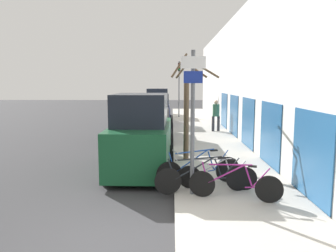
{
  "coord_description": "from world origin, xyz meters",
  "views": [
    {
      "loc": [
        0.94,
        -5.42,
        2.91
      ],
      "look_at": [
        0.82,
        4.15,
        1.65
      ],
      "focal_mm": 35.0,
      "sensor_mm": 36.0,
      "label": 1
    }
  ],
  "objects": [
    {
      "name": "parked_car_3",
      "position": [
        -0.29,
        22.18,
        1.12
      ],
      "size": [
        2.12,
        4.63,
        2.46
      ],
      "rotation": [
        0.0,
        0.0,
        0.01
      ],
      "color": "#B2B7BC",
      "rests_on": "ground"
    },
    {
      "name": "signpost",
      "position": [
        1.44,
        2.51,
        2.1
      ],
      "size": [
        0.6,
        0.12,
        3.54
      ],
      "color": "#595B60",
      "rests_on": "sidewalk_curb"
    },
    {
      "name": "parked_car_0",
      "position": [
        -0.07,
        5.11,
        1.15
      ],
      "size": [
        2.1,
        4.3,
        2.57
      ],
      "rotation": [
        0.0,
        0.0,
        -0.02
      ],
      "color": "#144728",
      "rests_on": "ground"
    },
    {
      "name": "pedestrian_near",
      "position": [
        3.46,
        13.33,
        1.18
      ],
      "size": [
        0.47,
        0.4,
        1.79
      ],
      "rotation": [
        0.0,
        0.0,
        3.18
      ],
      "color": "#333338",
      "rests_on": "sidewalk_curb"
    },
    {
      "name": "building_facade",
      "position": [
        4.35,
        13.91,
        3.22
      ],
      "size": [
        0.23,
        32.0,
        6.5
      ],
      "color": "silver",
      "rests_on": "ground"
    },
    {
      "name": "ground_plane",
      "position": [
        0.0,
        11.2,
        0.0
      ],
      "size": [
        80.0,
        80.0,
        0.0
      ],
      "primitive_type": "plane",
      "color": "#333335"
    },
    {
      "name": "street_tree",
      "position": [
        1.48,
        6.28,
        1.96
      ],
      "size": [
        1.77,
        1.08,
        3.8
      ],
      "color": "brown",
      "rests_on": "sidewalk_curb"
    },
    {
      "name": "bicycle_1",
      "position": [
        1.75,
        2.6,
        0.55
      ],
      "size": [
        2.49,
        0.59,
        0.93
      ],
      "rotation": [
        0.0,
        0.0,
        1.75
      ],
      "color": "black",
      "rests_on": "sidewalk_curb"
    },
    {
      "name": "sidewalk_curb",
      "position": [
        2.6,
        14.0,
        0.07
      ],
      "size": [
        3.2,
        32.0,
        0.15
      ],
      "color": "#ADA89E",
      "rests_on": "ground"
    },
    {
      "name": "bicycle_3",
      "position": [
        1.68,
        3.26,
        0.56
      ],
      "size": [
        2.32,
        0.84,
        0.98
      ],
      "rotation": [
        0.0,
        0.0,
        1.9
      ],
      "color": "black",
      "rests_on": "sidewalk_curb"
    },
    {
      "name": "parked_car_2",
      "position": [
        -0.12,
        16.66,
        1.01
      ],
      "size": [
        2.07,
        4.26,
        2.23
      ],
      "rotation": [
        0.0,
        0.0,
        0.02
      ],
      "color": "navy",
      "rests_on": "ground"
    },
    {
      "name": "bicycle_0",
      "position": [
        2.43,
        2.1,
        0.53
      ],
      "size": [
        2.15,
        0.66,
        0.89
      ],
      "rotation": [
        0.0,
        0.0,
        1.32
      ],
      "color": "black",
      "rests_on": "sidewalk_curb"
    },
    {
      "name": "bicycle_2",
      "position": [
        2.12,
        2.89,
        0.51
      ],
      "size": [
        2.05,
        0.44,
        0.84
      ],
      "rotation": [
        0.0,
        0.0,
        1.49
      ],
      "color": "black",
      "rests_on": "sidewalk_curb"
    },
    {
      "name": "traffic_light",
      "position": [
        1.5,
        21.34,
        3.03
      ],
      "size": [
        0.2,
        0.3,
        4.5
      ],
      "color": "#595B60",
      "rests_on": "sidewalk_curb"
    },
    {
      "name": "parked_car_1",
      "position": [
        -0.09,
        10.92,
        1.07
      ],
      "size": [
        2.02,
        4.78,
        2.38
      ],
      "rotation": [
        0.0,
        0.0,
        0.01
      ],
      "color": "black",
      "rests_on": "ground"
    }
  ]
}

